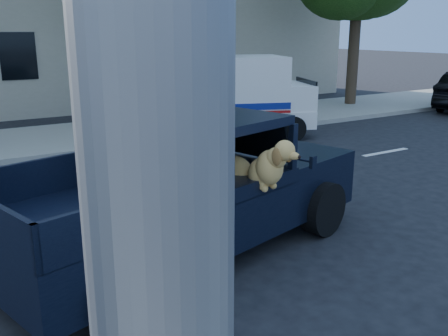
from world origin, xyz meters
name	(u,v)px	position (x,y,z in m)	size (l,w,h in m)	color
ground	(157,290)	(0.00, 0.00, 0.00)	(120.00, 120.00, 0.00)	black
far_sidewalk	(17,143)	(0.00, 9.20, 0.07)	(60.00, 4.00, 0.15)	gray
lane_stripes	(178,190)	(2.00, 3.40, 0.01)	(21.60, 0.14, 0.01)	silver
pickup_truck	(184,209)	(0.78, 0.75, 0.66)	(5.82, 3.50, 1.95)	black
mail_truck	(233,102)	(5.73, 7.19, 1.02)	(4.69, 3.35, 2.34)	silver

